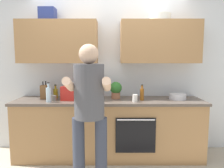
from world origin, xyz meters
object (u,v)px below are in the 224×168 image
person_standing (89,106)px  bottle_hotsauce (98,93)px  bottle_syrup (141,94)px  knife_block (44,92)px  cup_coffee (134,98)px  potted_herb (115,89)px  cup_stoneware (53,98)px  grocery_bag_crisps (68,93)px  bottle_vinegar (76,91)px  mixing_bowl (177,97)px  bottle_water (48,94)px  bottle_oil (55,93)px

person_standing → bottle_hotsauce: size_ratio=5.39×
bottle_syrup → knife_block: knife_block is taller
cup_coffee → potted_herb: size_ratio=0.40×
cup_stoneware → knife_block: size_ratio=0.30×
knife_block → grocery_bag_crisps: (0.40, -0.12, -0.00)m
person_standing → grocery_bag_crisps: bearing=116.4°
bottle_vinegar → mixing_bowl: (1.57, -0.16, -0.06)m
bottle_vinegar → cup_stoneware: size_ratio=3.09×
bottle_water → bottle_oil: bottle_water is taller
bottle_oil → mixing_bowl: bearing=-3.4°
bottle_syrup → potted_herb: 0.42m
mixing_bowl → knife_block: 2.05m
grocery_bag_crisps → cup_stoneware: bearing=-165.5°
bottle_water → cup_stoneware: size_ratio=3.54×
bottle_vinegar → bottle_syrup: bearing=-13.8°
mixing_bowl → grocery_bag_crisps: bearing=-178.0°
person_standing → cup_coffee: bearing=47.8°
bottle_water → grocery_bag_crisps: (0.26, 0.15, -0.01)m
person_standing → grocery_bag_crisps: (-0.39, 0.78, 0.02)m
cup_coffee → bottle_hotsauce: bearing=175.5°
bottle_water → bottle_vinegar: (0.34, 0.37, -0.01)m
knife_block → bottle_hotsauce: bearing=-14.2°
bottle_water → bottle_hotsauce: 0.72m
knife_block → bottle_water: bearing=-62.0°
knife_block → person_standing: bearing=-48.8°
cup_stoneware → potted_herb: (0.91, 0.17, 0.10)m
mixing_bowl → cup_coffee: bearing=-163.9°
bottle_hotsauce → bottle_oil: bearing=159.3°
bottle_water → potted_herb: bottle_water is taller
cup_coffee → grocery_bag_crisps: grocery_bag_crisps is taller
cup_stoneware → potted_herb: size_ratio=0.30×
person_standing → potted_herb: size_ratio=6.37×
bottle_syrup → bottle_oil: 1.35m
person_standing → bottle_water: size_ratio=5.90×
bottle_hotsauce → cup_coffee: bearing=-4.5°
bottle_water → cup_coffee: (1.24, 0.01, -0.06)m
bottle_hotsauce → bottle_syrup: bearing=6.1°
bottle_oil → cup_coffee: (1.22, -0.31, -0.03)m
bottle_oil → mixing_bowl: size_ratio=0.84×
bottle_syrup → bottle_oil: bearing=171.6°
cup_coffee → knife_block: bearing=169.4°
person_standing → bottle_syrup: (0.70, 0.76, 0.01)m
bottle_oil → bottle_hotsauce: 0.75m
bottle_oil → bottle_vinegar: (0.32, 0.05, 0.02)m
cup_coffee → mixing_bowl: (0.67, 0.19, -0.01)m
knife_block → potted_herb: bearing=-0.3°
bottle_syrup → cup_stoneware: size_ratio=2.97×
person_standing → cup_stoneware: 0.95m
cup_stoneware → bottle_syrup: bearing=1.2°
person_standing → mixing_bowl: bearing=33.8°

